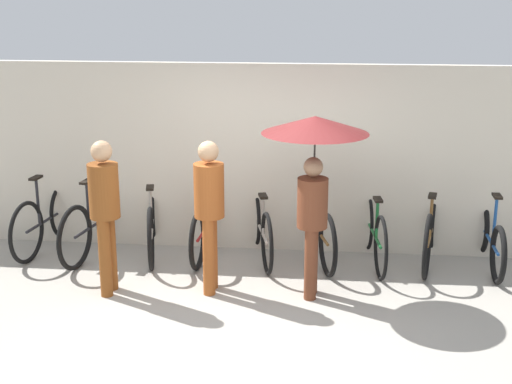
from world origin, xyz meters
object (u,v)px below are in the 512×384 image
parked_bicycle_7 (431,231)px  parked_bicycle_2 (152,223)px  parked_bicycle_1 (97,222)px  parked_bicycle_8 (490,238)px  parked_bicycle_0 (47,219)px  parked_bicycle_4 (261,228)px  pedestrian_leading (105,206)px  pedestrian_trailing (314,151)px  pedestrian_center (209,205)px  parked_bicycle_3 (207,226)px  parked_bicycle_5 (317,228)px  parked_bicycle_6 (374,232)px

parked_bicycle_7 → parked_bicycle_2: bearing=102.2°
parked_bicycle_1 → parked_bicycle_8: 4.74m
parked_bicycle_0 → parked_bicycle_7: 4.74m
parked_bicycle_4 → pedestrian_leading: size_ratio=1.00×
parked_bicycle_2 → pedestrian_trailing: bearing=-128.7°
parked_bicycle_7 → pedestrian_trailing: size_ratio=0.90×
parked_bicycle_0 → pedestrian_leading: size_ratio=1.02×
parked_bicycle_1 → parked_bicycle_0: bearing=92.5°
pedestrian_center → parked_bicycle_4: bearing=67.1°
parked_bicycle_3 → parked_bicycle_8: size_ratio=1.01×
parked_bicycle_1 → parked_bicycle_7: parked_bicycle_7 is taller
parked_bicycle_7 → pedestrian_trailing: (-1.39, -1.02, 1.17)m
parked_bicycle_8 → pedestrian_center: 3.38m
parked_bicycle_0 → parked_bicycle_1: (0.68, -0.08, 0.00)m
parked_bicycle_3 → parked_bicycle_5: size_ratio=0.94×
parked_bicycle_0 → parked_bicycle_6: bearing=-83.7°
parked_bicycle_2 → parked_bicycle_8: size_ratio=1.09×
parked_bicycle_6 → parked_bicycle_2: bearing=83.0°
parked_bicycle_1 → parked_bicycle_2: parked_bicycle_1 is taller
pedestrian_center → pedestrian_leading: bearing=-172.1°
parked_bicycle_7 → pedestrian_trailing: pedestrian_trailing is taller
parked_bicycle_0 → parked_bicycle_6: 4.06m
parked_bicycle_2 → pedestrian_leading: 1.38m
pedestrian_center → parked_bicycle_6: bearing=29.9°
parked_bicycle_0 → pedestrian_trailing: (3.35, -1.00, 1.17)m
parked_bicycle_1 → parked_bicycle_5: (2.70, 0.10, -0.02)m
parked_bicycle_1 → parked_bicycle_4: parked_bicycle_4 is taller
parked_bicycle_2 → pedestrian_center: pedestrian_center is taller
parked_bicycle_4 → parked_bicycle_7: (2.03, 0.05, 0.01)m
parked_bicycle_5 → parked_bicycle_3: bearing=76.0°
parked_bicycle_1 → parked_bicycle_3: size_ratio=1.10×
pedestrian_leading → pedestrian_trailing: size_ratio=0.87×
parked_bicycle_1 → parked_bicycle_4: bearing=-79.0°
parked_bicycle_8 → parked_bicycle_6: bearing=91.8°
pedestrian_center → parked_bicycle_7: bearing=24.0°
parked_bicycle_3 → parked_bicycle_8: 3.38m
parked_bicycle_7 → pedestrian_leading: bearing=121.3°
pedestrian_leading → pedestrian_center: 1.10m
parked_bicycle_4 → parked_bicycle_8: size_ratio=1.02×
parked_bicycle_1 → parked_bicycle_7: size_ratio=1.06×
parked_bicycle_0 → parked_bicycle_2: (1.35, -0.01, -0.01)m
parked_bicycle_1 → pedestrian_leading: (0.50, -1.16, 0.58)m
parked_bicycle_6 → pedestrian_trailing: 1.67m
parked_bicycle_2 → pedestrian_center: 1.53m
parked_bicycle_0 → pedestrian_trailing: bearing=-99.6°
parked_bicycle_3 → pedestrian_center: pedestrian_center is taller
parked_bicycle_7 → parked_bicycle_8: 0.68m
parked_bicycle_1 → parked_bicycle_2: size_ratio=1.02×
pedestrian_leading → parked_bicycle_7: bearing=20.7°
parked_bicycle_1 → pedestrian_center: bearing=-112.9°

